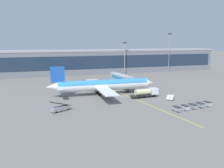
# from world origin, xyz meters

# --- Properties ---
(ground_plane) EXTENTS (700.00, 700.00, 0.00)m
(ground_plane) POSITION_xyz_m (0.00, 0.00, 0.00)
(ground_plane) COLOR slate
(apron_lead_in_line) EXTENTS (9.61, 79.49, 0.01)m
(apron_lead_in_line) POSITION_xyz_m (2.51, 2.00, 0.00)
(apron_lead_in_line) COLOR yellow
(apron_lead_in_line) RESTS_ON ground_plane
(terminal_building) EXTENTS (163.73, 17.93, 15.35)m
(terminal_building) POSITION_xyz_m (13.27, 69.37, 7.70)
(terminal_building) COLOR slate
(terminal_building) RESTS_ON ground_plane
(main_airliner) EXTENTS (43.32, 34.29, 11.63)m
(main_airliner) POSITION_xyz_m (-5.64, 4.87, 3.92)
(main_airliner) COLOR white
(main_airliner) RESTS_ON ground_plane
(jet_bridge) EXTENTS (5.06, 17.92, 6.61)m
(jet_bridge) POSITION_xyz_m (4.78, 14.15, 4.89)
(jet_bridge) COLOR #B2B7BC
(jet_bridge) RESTS_ON ground_plane
(fuel_tanker) EXTENTS (10.90, 3.03, 3.25)m
(fuel_tanker) POSITION_xyz_m (8.45, -4.05, 1.75)
(fuel_tanker) COLOR #232326
(fuel_tanker) RESTS_ON ground_plane
(belt_loader) EXTENTS (6.74, 4.44, 3.49)m
(belt_loader) POSITION_xyz_m (-24.09, -12.31, 0.99)
(belt_loader) COLOR gray
(belt_loader) RESTS_ON ground_plane
(pushback_tug) EXTENTS (4.23, 4.38, 1.40)m
(pushback_tug) POSITION_xyz_m (15.10, -10.27, 0.85)
(pushback_tug) COLOR white
(pushback_tug) RESTS_ON ground_plane
(baggage_cart_0) EXTENTS (1.98, 2.86, 1.48)m
(baggage_cart_0) POSITION_xyz_m (8.92, -23.70, 0.78)
(baggage_cart_0) COLOR gray
(baggage_cart_0) RESTS_ON ground_plane
(baggage_cart_1) EXTENTS (1.98, 2.86, 1.48)m
(baggage_cart_1) POSITION_xyz_m (12.08, -23.20, 0.78)
(baggage_cart_1) COLOR #B2B7BC
(baggage_cart_1) RESTS_ON ground_plane
(baggage_cart_2) EXTENTS (1.98, 2.86, 1.48)m
(baggage_cart_2) POSITION_xyz_m (15.24, -22.71, 0.78)
(baggage_cart_2) COLOR gray
(baggage_cart_2) RESTS_ON ground_plane
(baggage_cart_3) EXTENTS (1.98, 2.86, 1.48)m
(baggage_cart_3) POSITION_xyz_m (18.40, -22.22, 0.78)
(baggage_cart_3) COLOR gray
(baggage_cart_3) RESTS_ON ground_plane
(baggage_cart_4) EXTENTS (1.98, 2.86, 1.48)m
(baggage_cart_4) POSITION_xyz_m (21.57, -21.73, 0.78)
(baggage_cart_4) COLOR #B2B7BC
(baggage_cart_4) RESTS_ON ground_plane
(apron_light_mast_0) EXTENTS (2.80, 0.50, 20.31)m
(apron_light_mast_0) POSITION_xyz_m (24.08, 57.41, 12.08)
(apron_light_mast_0) COLOR gray
(apron_light_mast_0) RESTS_ON ground_plane
(apron_light_mast_1) EXTENTS (2.80, 0.50, 26.00)m
(apron_light_mast_1) POSITION_xyz_m (56.18, 57.41, 15.03)
(apron_light_mast_1) COLOR gray
(apron_light_mast_1) RESTS_ON ground_plane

